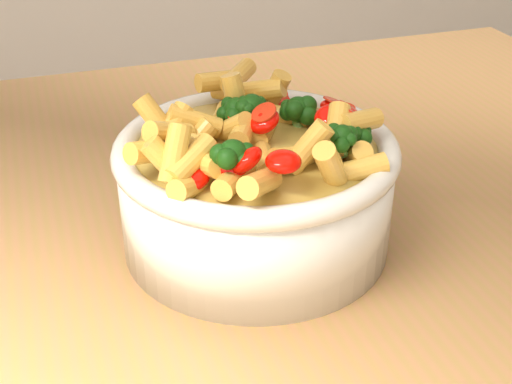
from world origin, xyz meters
name	(u,v)px	position (x,y,z in m)	size (l,w,h in m)	color
table	(166,322)	(0.00, 0.00, 0.80)	(1.20, 0.80, 0.90)	#A67147
serving_bowl	(256,191)	(0.07, -0.04, 0.95)	(0.22, 0.22, 0.09)	white
pasta_salad	(256,123)	(0.07, -0.04, 1.01)	(0.17, 0.17, 0.04)	#F7C34E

